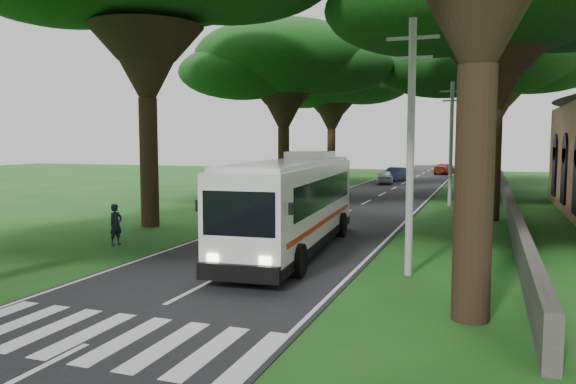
{
  "coord_description": "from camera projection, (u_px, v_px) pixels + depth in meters",
  "views": [
    {
      "loc": [
        7.79,
        -11.79,
        4.29
      ],
      "look_at": [
        0.24,
        9.36,
        2.2
      ],
      "focal_mm": 35.0,
      "sensor_mm": 36.0,
      "label": 1
    }
  ],
  "objects": [
    {
      "name": "tree_r_midb",
      "position": [
        488.0,
        56.0,
        46.15
      ],
      "size": [
        16.08,
        16.08,
        14.63
      ],
      "color": "black",
      "rests_on": "ground"
    },
    {
      "name": "coach_bus",
      "position": [
        293.0,
        203.0,
        21.49
      ],
      "size": [
        3.45,
        12.03,
        3.5
      ],
      "rotation": [
        0.0,
        0.0,
        0.07
      ],
      "color": "silver",
      "rests_on": "ground"
    },
    {
      "name": "distant_car_a",
      "position": [
        385.0,
        177.0,
        54.65
      ],
      "size": [
        2.11,
        4.05,
        1.32
      ],
      "primitive_type": "imported",
      "rotation": [
        0.0,
        0.0,
        3.29
      ],
      "color": "silver",
      "rests_on": "road"
    },
    {
      "name": "distant_car_c",
      "position": [
        445.0,
        169.0,
        69.85
      ],
      "size": [
        2.8,
        4.84,
        1.32
      ],
      "primitive_type": "imported",
      "rotation": [
        0.0,
        0.0,
        2.92
      ],
      "color": "maroon",
      "rests_on": "road"
    },
    {
      "name": "road",
      "position": [
        363.0,
        204.0,
        37.5
      ],
      "size": [
        8.0,
        120.0,
        0.04
      ],
      "primitive_type": "cube",
      "color": "black",
      "rests_on": "ground"
    },
    {
      "name": "ground",
      "position": [
        154.0,
        311.0,
        14.06
      ],
      "size": [
        140.0,
        140.0,
        0.0
      ],
      "primitive_type": "plane",
      "color": "#154614",
      "rests_on": "ground"
    },
    {
      "name": "pedestrian",
      "position": [
        116.0,
        225.0,
        22.85
      ],
      "size": [
        0.52,
        0.69,
        1.7
      ],
      "primitive_type": "imported",
      "rotation": [
        0.0,
        0.0,
        1.37
      ],
      "color": "black",
      "rests_on": "ground"
    },
    {
      "name": "tree_l_far",
      "position": [
        332.0,
        80.0,
        60.92
      ],
      "size": [
        13.82,
        13.82,
        13.83
      ],
      "color": "black",
      "rests_on": "ground"
    },
    {
      "name": "tree_r_far",
      "position": [
        498.0,
        64.0,
        62.55
      ],
      "size": [
        16.23,
        16.23,
        16.25
      ],
      "color": "black",
      "rests_on": "ground"
    },
    {
      "name": "crosswalk",
      "position": [
        102.0,
        338.0,
        12.19
      ],
      "size": [
        8.0,
        3.0,
        0.01
      ],
      "primitive_type": "cube",
      "color": "silver",
      "rests_on": "ground"
    },
    {
      "name": "tree_l_midb",
      "position": [
        284.0,
        60.0,
        43.73
      ],
      "size": [
        13.87,
        13.87,
        13.53
      ],
      "color": "black",
      "rests_on": "ground"
    },
    {
      "name": "property_wall",
      "position": [
        508.0,
        202.0,
        33.5
      ],
      "size": [
        0.35,
        50.0,
        1.2
      ],
      "primitive_type": "cube",
      "color": "#383533",
      "rests_on": "ground"
    },
    {
      "name": "distant_car_b",
      "position": [
        395.0,
        174.0,
        58.63
      ],
      "size": [
        2.55,
        4.48,
        1.4
      ],
      "primitive_type": "imported",
      "rotation": [
        0.0,
        0.0,
        -0.27
      ],
      "color": "navy",
      "rests_on": "road"
    },
    {
      "name": "pole_mid",
      "position": [
        451.0,
        142.0,
        36.21
      ],
      "size": [
        1.6,
        0.24,
        8.0
      ],
      "color": "gray",
      "rests_on": "ground"
    },
    {
      "name": "pole_near",
      "position": [
        411.0,
        143.0,
        17.46
      ],
      "size": [
        1.6,
        0.24,
        8.0
      ],
      "color": "gray",
      "rests_on": "ground"
    },
    {
      "name": "pole_far",
      "position": [
        464.0,
        141.0,
        54.97
      ],
      "size": [
        1.6,
        0.24,
        8.0
      ],
      "color": "gray",
      "rests_on": "ground"
    }
  ]
}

